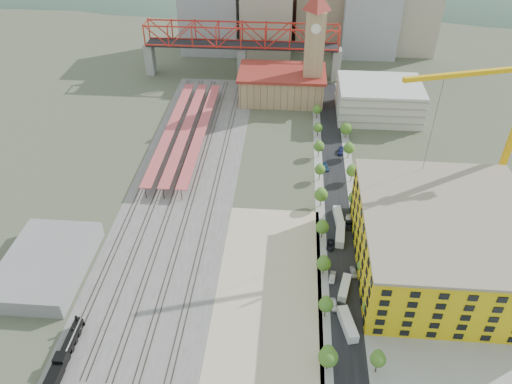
# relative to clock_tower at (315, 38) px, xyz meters

# --- Properties ---
(ground) EXTENTS (400.00, 400.00, 0.00)m
(ground) POSITION_rel_clock_tower_xyz_m (-8.00, -79.99, -28.70)
(ground) COLOR #474C38
(ground) RESTS_ON ground
(ballast_strip) EXTENTS (36.00, 165.00, 0.06)m
(ballast_strip) POSITION_rel_clock_tower_xyz_m (-44.00, -62.49, -28.67)
(ballast_strip) COLOR #605E59
(ballast_strip) RESTS_ON ground
(dirt_lot) EXTENTS (28.00, 67.00, 0.06)m
(dirt_lot) POSITION_rel_clock_tower_xyz_m (-12.00, -111.49, -28.67)
(dirt_lot) COLOR tan
(dirt_lot) RESTS_ON ground
(street_asphalt) EXTENTS (12.00, 170.00, 0.06)m
(street_asphalt) POSITION_rel_clock_tower_xyz_m (8.00, -64.99, -28.67)
(street_asphalt) COLOR black
(street_asphalt) RESTS_ON ground
(sidewalk_west) EXTENTS (3.00, 170.00, 0.04)m
(sidewalk_west) POSITION_rel_clock_tower_xyz_m (2.50, -64.99, -28.68)
(sidewalk_west) COLOR gray
(sidewalk_west) RESTS_ON ground
(sidewalk_east) EXTENTS (3.00, 170.00, 0.04)m
(sidewalk_east) POSITION_rel_clock_tower_xyz_m (13.50, -64.99, -28.68)
(sidewalk_east) COLOR gray
(sidewalk_east) RESTS_ON ground
(construction_pad) EXTENTS (50.00, 90.00, 0.06)m
(construction_pad) POSITION_rel_clock_tower_xyz_m (37.00, -99.99, -28.67)
(construction_pad) COLOR gray
(construction_pad) RESTS_ON ground
(rail_tracks) EXTENTS (26.56, 160.00, 0.18)m
(rail_tracks) POSITION_rel_clock_tower_xyz_m (-45.80, -62.49, -28.55)
(rail_tracks) COLOR #382B23
(rail_tracks) RESTS_ON ground
(platform_canopies) EXTENTS (16.00, 80.00, 4.12)m
(platform_canopies) POSITION_rel_clock_tower_xyz_m (-49.00, -34.99, -24.70)
(platform_canopies) COLOR #C24A50
(platform_canopies) RESTS_ON ground
(station_hall) EXTENTS (38.00, 24.00, 13.10)m
(station_hall) POSITION_rel_clock_tower_xyz_m (-13.00, 2.01, -22.03)
(station_hall) COLOR tan
(station_hall) RESTS_ON ground
(clock_tower) EXTENTS (12.00, 12.00, 52.00)m
(clock_tower) POSITION_rel_clock_tower_xyz_m (0.00, 0.00, 0.00)
(clock_tower) COLOR tan
(clock_tower) RESTS_ON ground
(parking_garage) EXTENTS (34.00, 26.00, 14.00)m
(parking_garage) POSITION_rel_clock_tower_xyz_m (28.00, -9.99, -21.70)
(parking_garage) COLOR silver
(parking_garage) RESTS_ON ground
(truss_bridge) EXTENTS (94.00, 9.60, 25.60)m
(truss_bridge) POSITION_rel_clock_tower_xyz_m (-33.00, 25.01, -9.83)
(truss_bridge) COLOR gray
(truss_bridge) RESTS_ON ground
(construction_building) EXTENTS (44.60, 50.60, 18.80)m
(construction_building) POSITION_rel_clock_tower_xyz_m (34.00, -99.99, -19.29)
(construction_building) COLOR gold
(construction_building) RESTS_ON ground
(warehouse) EXTENTS (22.00, 32.00, 5.00)m
(warehouse) POSITION_rel_clock_tower_xyz_m (-74.00, -109.99, -26.20)
(warehouse) COLOR gray
(warehouse) RESTS_ON ground
(street_trees) EXTENTS (15.40, 124.40, 8.00)m
(street_trees) POSITION_rel_clock_tower_xyz_m (8.00, -74.99, -28.70)
(street_trees) COLOR #3E6E21
(street_trees) RESTS_ON ground
(skyline) EXTENTS (133.00, 46.00, 60.00)m
(skyline) POSITION_rel_clock_tower_xyz_m (-0.53, 62.32, -5.89)
(skyline) COLOR #9EA0A3
(skyline) RESTS_ON ground
(distant_hills) EXTENTS (647.00, 264.00, 227.00)m
(distant_hills) POSITION_rel_clock_tower_xyz_m (37.28, 180.01, -108.23)
(distant_hills) COLOR #4C6B59
(distant_hills) RESTS_ON ground
(locomotive) EXTENTS (2.59, 19.97, 4.99)m
(locomotive) POSITION_rel_clock_tower_xyz_m (-58.00, -136.08, -26.83)
(locomotive) COLOR black
(locomotive) RESTS_ON ground
(tower_crane) EXTENTS (50.74, 17.04, 56.01)m
(tower_crane) POSITION_rel_clock_tower_xyz_m (53.36, -72.04, 5.87)
(tower_crane) COLOR yellow
(tower_crane) RESTS_ON ground
(site_trailer_a) EXTENTS (4.82, 10.13, 2.68)m
(site_trailer_a) POSITION_rel_clock_tower_xyz_m (8.00, -123.01, -27.36)
(site_trailer_a) COLOR silver
(site_trailer_a) RESTS_ON ground
(site_trailer_b) EXTENTS (4.22, 8.95, 2.37)m
(site_trailer_b) POSITION_rel_clock_tower_xyz_m (8.00, -110.92, -27.51)
(site_trailer_b) COLOR silver
(site_trailer_b) RESTS_ON ground
(site_trailer_c) EXTENTS (3.43, 9.83, 2.64)m
(site_trailer_c) POSITION_rel_clock_tower_xyz_m (8.00, -89.84, -27.38)
(site_trailer_c) COLOR silver
(site_trailer_c) RESTS_ON ground
(site_trailer_d) EXTENTS (3.20, 8.97, 2.40)m
(site_trailer_d) POSITION_rel_clock_tower_xyz_m (8.00, -81.45, -27.49)
(site_trailer_d) COLOR silver
(site_trailer_d) RESTS_ON ground
(car_0) EXTENTS (2.21, 4.44, 1.45)m
(car_0) POSITION_rel_clock_tower_xyz_m (5.00, -116.55, -27.97)
(car_0) COLOR white
(car_0) RESTS_ON ground
(car_1) EXTENTS (2.25, 4.64, 1.46)m
(car_1) POSITION_rel_clock_tower_xyz_m (5.00, -106.96, -27.96)
(car_1) COLOR #9F9FA4
(car_1) RESTS_ON ground
(car_2) EXTENTS (2.67, 4.90, 1.30)m
(car_2) POSITION_rel_clock_tower_xyz_m (5.00, -93.90, -28.04)
(car_2) COLOR black
(car_2) RESTS_ON ground
(car_3) EXTENTS (2.50, 4.94, 1.38)m
(car_3) POSITION_rel_clock_tower_xyz_m (5.00, -52.95, -28.01)
(car_3) COLOR navy
(car_3) RESTS_ON ground
(car_4) EXTENTS (2.28, 4.41, 1.44)m
(car_4) POSITION_rel_clock_tower_xyz_m (11.00, -104.53, -27.98)
(car_4) COLOR #BEBEBE
(car_4) RESTS_ON ground
(car_5) EXTENTS (2.05, 4.71, 1.51)m
(car_5) POSITION_rel_clock_tower_xyz_m (11.00, -81.85, -27.94)
(car_5) COLOR #A1A1A7
(car_5) RESTS_ON ground
(car_6) EXTENTS (2.78, 5.30, 1.42)m
(car_6) POSITION_rel_clock_tower_xyz_m (11.00, -84.19, -27.98)
(car_6) COLOR black
(car_6) RESTS_ON ground
(car_7) EXTENTS (2.87, 5.29, 1.46)m
(car_7) POSITION_rel_clock_tower_xyz_m (11.00, -41.77, -27.97)
(car_7) COLOR navy
(car_7) RESTS_ON ground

